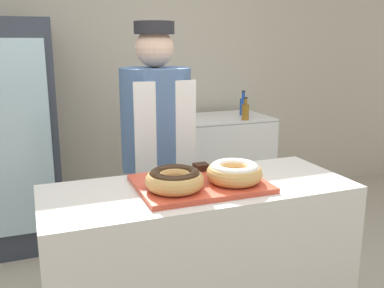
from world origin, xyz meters
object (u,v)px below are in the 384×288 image
chest_freezer (220,165)px  bottle_blue (243,106)px  bottle_amber (245,111)px  baker_person (157,159)px  donut_light_glaze (234,172)px  brownie_back_left (174,170)px  serving_tray (200,184)px  brownie_back_right (201,167)px  beverage_fridge (16,136)px  donut_chocolate_glaze (175,179)px

chest_freezer → bottle_blue: bottle_blue is taller
bottle_amber → baker_person: bearing=-141.3°
donut_light_glaze → bottle_amber: bearing=60.5°
donut_light_glaze → baker_person: bearing=102.0°
donut_light_glaze → brownie_back_left: size_ratio=3.69×
bottle_blue → donut_light_glaze: bearing=-118.8°
bottle_amber → bottle_blue: (0.10, 0.23, 0.01)m
serving_tray → brownie_back_right: 0.18m
brownie_back_left → bottle_amber: 1.75m
baker_person → chest_freezer: baker_person is taller
bottle_blue → chest_freezer: bearing=-179.2°
bottle_amber → bottle_blue: bottle_blue is taller
chest_freezer → serving_tray: bearing=-117.6°
beverage_fridge → donut_chocolate_glaze: bearing=-69.2°
brownie_back_right → baker_person: bearing=99.5°
brownie_back_right → donut_light_glaze: bearing=-72.8°
donut_chocolate_glaze → bottle_amber: bearing=53.1°
serving_tray → chest_freezer: bearing=62.4°
baker_person → chest_freezer: 1.46m
chest_freezer → donut_chocolate_glaze: bearing=-120.3°
serving_tray → beverage_fridge: 1.91m
brownie_back_left → baker_person: (0.06, 0.51, -0.08)m
brownie_back_left → baker_person: size_ratio=0.04×
donut_chocolate_glaze → bottle_blue: 2.21m
brownie_back_left → brownie_back_right: bearing=0.0°
donut_chocolate_glaze → bottle_blue: bottle_blue is taller
brownie_back_left → brownie_back_right: (0.15, 0.00, 0.00)m
donut_chocolate_glaze → baker_person: baker_person is taller
donut_light_glaze → beverage_fridge: 2.04m
baker_person → bottle_blue: size_ratio=7.45×
brownie_back_left → baker_person: baker_person is taller
donut_light_glaze → bottle_amber: size_ratio=1.31×
chest_freezer → beverage_fridge: bearing=-179.8°
brownie_back_left → chest_freezer: (0.98, 1.57, -0.50)m
serving_tray → brownie_back_left: 0.18m
donut_chocolate_glaze → beverage_fridge: size_ratio=0.15×
donut_light_glaze → baker_person: (-0.16, 0.74, -0.11)m
serving_tray → beverage_fridge: (-0.83, 1.72, -0.06)m
brownie_back_left → chest_freezer: 1.92m
bottle_amber → donut_chocolate_glaze: bearing=-126.9°
baker_person → bottle_blue: (1.15, 1.07, 0.12)m
donut_light_glaze → brownie_back_right: size_ratio=3.69×
baker_person → bottle_amber: 1.35m
donut_chocolate_glaze → brownie_back_right: size_ratio=3.69×
brownie_back_left → bottle_amber: bearing=50.4°
baker_person → bottle_amber: (1.05, 0.84, 0.11)m
donut_light_glaze → beverage_fridge: size_ratio=0.15×
brownie_back_right → bottle_amber: bearing=54.4°
brownie_back_right → donut_chocolate_glaze: bearing=-133.6°
baker_person → beverage_fridge: 1.33m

